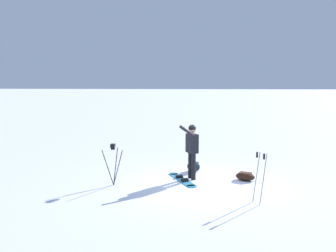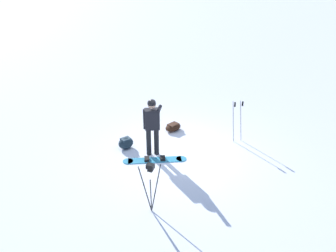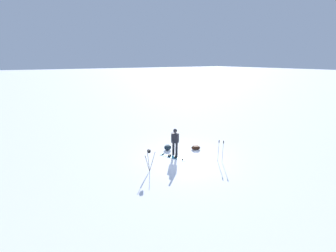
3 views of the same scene
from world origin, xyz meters
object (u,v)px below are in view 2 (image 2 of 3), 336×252
object	(u,v)px
snowboard	(155,160)
gear_bag_small	(126,143)
camera_tripod	(151,178)
snowboarder	(152,122)
gear_bag_large	(173,127)
ski_poles	(238,115)

from	to	relation	value
snowboard	gear_bag_small	distance (m)	1.13
camera_tripod	snowboarder	bearing A→B (deg)	23.40
snowboard	gear_bag_large	distance (m)	1.94
gear_bag_large	camera_tripod	size ratio (longest dim) A/B	0.57
ski_poles	snowboard	bearing A→B (deg)	138.24
camera_tripod	snowboard	bearing A→B (deg)	21.79
snowboard	ski_poles	size ratio (longest dim) A/B	1.30
snowboarder	gear_bag_large	world-z (taller)	snowboarder
snowboard	gear_bag_small	bearing A→B (deg)	74.04
snowboarder	camera_tripod	bearing A→B (deg)	-156.60
snowboarder	gear_bag_small	xyz separation A→B (m)	(0.02, 0.89, -0.85)
gear_bag_large	camera_tripod	xyz separation A→B (m)	(-3.86, -0.96, 0.75)
snowboarder	gear_bag_small	distance (m)	1.23
camera_tripod	ski_poles	bearing A→B (deg)	-15.03
snowboard	gear_bag_large	bearing A→B (deg)	5.62
gear_bag_large	ski_poles	distance (m)	2.16
snowboarder	ski_poles	xyz separation A→B (m)	(1.78, -2.03, -0.21)
gear_bag_large	camera_tripod	distance (m)	4.05
snowboard	ski_poles	distance (m)	2.89
gear_bag_large	gear_bag_small	world-z (taller)	gear_bag_small
camera_tripod	gear_bag_large	bearing A→B (deg)	14.01
snowboarder	camera_tripod	xyz separation A→B (m)	(-2.22, -0.96, -0.15)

